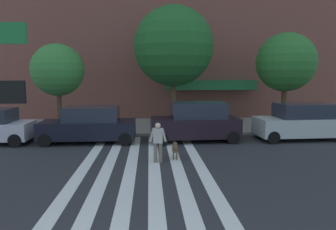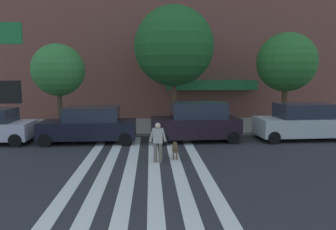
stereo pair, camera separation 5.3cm
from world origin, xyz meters
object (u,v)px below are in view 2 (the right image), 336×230
at_px(parked_car_fourth_in_line, 302,122).
at_px(pedestrian_bystander, 289,114).
at_px(street_tree_middle, 174,46).
at_px(pedestrian_dog_walker, 158,140).
at_px(parked_car_behind_first, 90,125).
at_px(dog_on_leash, 175,148).
at_px(parked_car_third_in_line, 196,122).
at_px(street_tree_nearest, 58,70).
at_px(street_tree_further, 286,62).

relative_size(parked_car_fourth_in_line, pedestrian_bystander, 2.94).
bearing_deg(pedestrian_bystander, street_tree_middle, 175.71).
distance_m(street_tree_middle, pedestrian_dog_walker, 8.36).
xyz_separation_m(parked_car_fourth_in_line, pedestrian_bystander, (0.53, 2.61, 0.10)).
bearing_deg(street_tree_middle, parked_car_behind_first, -145.97).
relative_size(dog_on_leash, pedestrian_bystander, 0.60).
bearing_deg(parked_car_third_in_line, pedestrian_bystander, 22.33).
bearing_deg(street_tree_middle, dog_on_leash, -93.92).
bearing_deg(pedestrian_dog_walker, street_tree_nearest, 132.21).
relative_size(street_tree_middle, street_tree_further, 1.27).
height_order(pedestrian_dog_walker, pedestrian_bystander, pedestrian_bystander).
xyz_separation_m(parked_car_fourth_in_line, street_tree_nearest, (-13.62, 2.35, 2.81)).
relative_size(street_tree_middle, pedestrian_bystander, 4.62).
relative_size(parked_car_third_in_line, pedestrian_bystander, 2.87).
xyz_separation_m(parked_car_third_in_line, street_tree_nearest, (-7.80, 2.35, 2.78)).
xyz_separation_m(pedestrian_dog_walker, dog_on_leash, (0.75, 0.56, -0.48)).
bearing_deg(pedestrian_dog_walker, street_tree_middle, 80.39).
height_order(street_tree_nearest, street_tree_middle, street_tree_middle).
relative_size(street_tree_middle, pedestrian_dog_walker, 4.62).
height_order(parked_car_fourth_in_line, pedestrian_bystander, parked_car_fourth_in_line).
xyz_separation_m(street_tree_nearest, pedestrian_dog_walker, (5.66, -6.24, -2.86)).
xyz_separation_m(parked_car_third_in_line, street_tree_middle, (-0.94, 3.16, 4.24)).
bearing_deg(street_tree_nearest, parked_car_third_in_line, -16.79).
relative_size(parked_car_fourth_in_line, street_tree_nearest, 0.93).
distance_m(street_tree_nearest, pedestrian_dog_walker, 8.90).
xyz_separation_m(parked_car_fourth_in_line, pedestrian_dog_walker, (-7.96, -3.89, -0.05)).
distance_m(street_tree_middle, dog_on_leash, 8.09).
height_order(street_tree_middle, dog_on_leash, street_tree_middle).
xyz_separation_m(parked_car_third_in_line, street_tree_further, (6.01, 2.66, 3.26)).
height_order(parked_car_fourth_in_line, street_tree_nearest, street_tree_nearest).
relative_size(parked_car_third_in_line, street_tree_nearest, 0.91).
bearing_deg(parked_car_fourth_in_line, pedestrian_bystander, 78.47).
height_order(parked_car_behind_first, pedestrian_bystander, parked_car_behind_first).
xyz_separation_m(parked_car_behind_first, street_tree_further, (11.63, 2.66, 3.36)).
height_order(parked_car_third_in_line, dog_on_leash, parked_car_third_in_line).
xyz_separation_m(parked_car_fourth_in_line, street_tree_further, (0.18, 2.66, 3.30)).
bearing_deg(pedestrian_bystander, parked_car_fourth_in_line, -101.53).
bearing_deg(dog_on_leash, street_tree_middle, 86.08).
bearing_deg(pedestrian_dog_walker, street_tree_further, 38.78).
bearing_deg(street_tree_nearest, parked_car_behind_first, -47.31).
bearing_deg(pedestrian_bystander, parked_car_third_in_line, -157.67).
distance_m(parked_car_third_in_line, street_tree_middle, 5.37).
height_order(parked_car_fourth_in_line, street_tree_middle, street_tree_middle).
bearing_deg(parked_car_behind_first, pedestrian_dog_walker, -48.08).
bearing_deg(pedestrian_bystander, street_tree_further, 172.22).
bearing_deg(dog_on_leash, parked_car_third_in_line, 67.36).
bearing_deg(street_tree_further, pedestrian_dog_walker, -141.22).
relative_size(parked_car_behind_first, pedestrian_bystander, 2.98).
bearing_deg(pedestrian_dog_walker, parked_car_fourth_in_line, 26.02).
distance_m(parked_car_behind_first, street_tree_further, 12.40).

